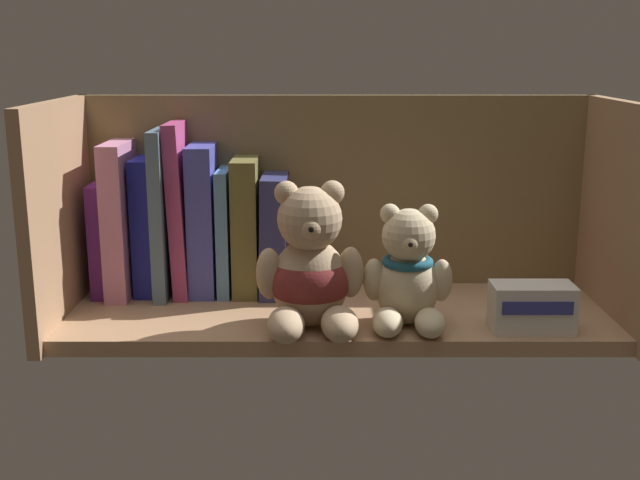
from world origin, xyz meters
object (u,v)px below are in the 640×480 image
book_3 (166,211)px  book_8 (275,233)px  book_0 (105,237)px  book_6 (227,230)px  teddy_bear_smaller (409,275)px  book_4 (182,208)px  book_5 (205,219)px  teddy_bear_larger (311,271)px  book_1 (124,217)px  small_product_box (533,307)px  book_7 (248,225)px  book_2 (148,225)px

book_3 → book_8: 15.68cm
book_0 → book_6: 17.26cm
teddy_bear_smaller → book_4: bearing=153.9°
book_0 → book_4: 11.82cm
book_5 → book_4: bearing=180.0°
teddy_bear_larger → book_5: bearing=134.3°
book_1 → teddy_bear_smaller: book_1 is taller
book_1 → small_product_box: (53.79, -16.57, -7.81)cm
book_5 → book_6: (3.00, -0.00, -1.68)cm
book_3 → teddy_bear_smaller: book_3 is taller
book_3 → teddy_bear_larger: book_3 is taller
book_5 → teddy_bear_larger: bearing=-45.7°
book_3 → book_7: bearing=0.0°
book_7 → book_0: bearing=-180.0°
book_0 → book_8: size_ratio=0.94×
book_3 → small_product_box: (47.86, -16.57, -8.71)cm
book_5 → teddy_bear_larger: 21.87cm
teddy_bear_larger → book_2: bearing=146.3°
book_0 → small_product_box: bearing=-16.3°
book_2 → book_3: 3.36cm
book_4 → book_5: book_4 is taller
book_0 → book_8: book_8 is taller
book_1 → teddy_bear_smaller: size_ratio=1.40×
book_3 → book_5: book_3 is taller
book_8 → teddy_bear_smaller: (17.33, -14.90, -1.84)cm
book_1 → teddy_bear_smaller: 41.59cm
book_4 → book_7: book_4 is taller
book_0 → teddy_bear_smaller: 44.08cm
book_6 → teddy_bear_smaller: (24.22, -14.90, -2.26)cm
book_3 → book_6: book_3 is taller
book_1 → book_4: bearing=0.0°
book_3 → book_7: book_3 is taller
book_0 → book_2: book_2 is taller
book_4 → teddy_bear_larger: (18.25, -15.48, -4.83)cm
book_7 → small_product_box: bearing=-24.5°
book_1 → book_3: size_ratio=0.92×
book_5 → teddy_bear_larger: book_5 is taller
small_product_box → book_3: bearing=160.9°
teddy_bear_smaller → small_product_box: (15.19, -1.67, -3.63)cm
book_5 → book_6: size_ratio=1.19×
book_0 → book_7: size_ratio=0.83×
book_7 → teddy_bear_smaller: 26.11cm
book_7 → teddy_bear_larger: book_7 is taller
book_1 → small_product_box: book_1 is taller
book_2 → book_6: size_ratio=1.09×
book_6 → book_0: bearing=180.0°
book_4 → small_product_box: book_4 is taller
book_2 → book_7: bearing=0.0°
book_5 → teddy_bear_smaller: 31.29cm
book_0 → book_8: (24.13, 0.00, 0.49)cm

